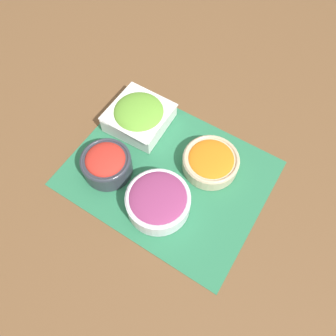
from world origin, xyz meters
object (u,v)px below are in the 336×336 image
object	(u,v)px
lettuce_bowl	(139,115)
tomato_bowl	(106,163)
onion_bowl	(158,200)
carrot_bowl	(211,161)

from	to	relation	value
lettuce_bowl	tomato_bowl	world-z (taller)	tomato_bowl
onion_bowl	tomato_bowl	size ratio (longest dim) A/B	1.22
lettuce_bowl	tomato_bowl	distance (m)	0.20
lettuce_bowl	onion_bowl	bearing A→B (deg)	-45.26
lettuce_bowl	carrot_bowl	world-z (taller)	lettuce_bowl
onion_bowl	carrot_bowl	distance (m)	0.20
lettuce_bowl	tomato_bowl	xyz separation A→B (m)	(0.02, -0.20, 0.00)
onion_bowl	lettuce_bowl	xyz separation A→B (m)	(-0.21, 0.22, -0.00)
onion_bowl	carrot_bowl	xyz separation A→B (m)	(0.06, 0.19, -0.01)
lettuce_bowl	tomato_bowl	size ratio (longest dim) A/B	1.27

